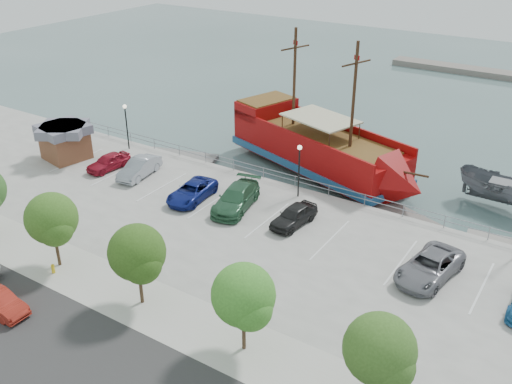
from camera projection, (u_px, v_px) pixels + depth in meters
The scene contains 22 objects.
ground at pixel (253, 244), 40.05m from camera, with size 160.00×160.00×0.00m, color #3D5653.
street at pixel (72, 374), 27.58m from camera, with size 100.00×8.00×0.04m, color #302E2E.
sidewalk at pixel (156, 308), 32.08m from camera, with size 100.00×4.00×0.05m, color #B4B2A6.
seawall_railing at pixel (306, 184), 45.22m from camera, with size 50.00×0.06×1.00m.
pirate_ship at pixel (329, 154), 49.23m from camera, with size 20.44×11.17×12.66m.
patrol_boat at pixel (500, 192), 44.38m from camera, with size 2.57×6.84×2.65m, color #55585F.
dock_west at pixel (181, 156), 53.65m from camera, with size 6.85×1.96×0.39m, color slate.
dock_mid at pixel (403, 217), 43.16m from camera, with size 7.41×2.12×0.42m, color slate.
shed at pixel (65, 141), 50.46m from camera, with size 4.49×4.49×3.13m.
fire_hydrant at pixel (53, 268), 35.01m from camera, with size 0.23×0.23×0.66m.
lamp_post_left at pixel (126, 119), 51.86m from camera, with size 0.36×0.36×4.28m.
lamp_post_mid at pixel (299, 162), 43.16m from camera, with size 0.36×0.36×4.28m.
tree_c at pixel (52, 221), 34.35m from camera, with size 3.30×3.20×5.00m.
tree_d at pixel (138, 255), 30.96m from camera, with size 3.30×3.20×5.00m.
tree_e at pixel (245, 298), 27.58m from camera, with size 3.30×3.20×5.00m.
tree_f at pixel (382, 353), 24.19m from camera, with size 3.30×3.20×5.00m.
parked_car_a at pixel (109, 162), 48.76m from camera, with size 1.62×4.02×1.37m, color maroon.
parked_car_b at pixel (139, 168), 47.47m from camera, with size 1.60×4.58×1.51m, color #9097A0.
parked_car_c at pixel (192, 192), 43.71m from camera, with size 2.23×4.84×1.34m, color navy.
parked_car_d at pixel (236, 198), 42.41m from camera, with size 2.28×5.60×1.63m, color #2E5F3E.
parked_car_e at pixel (294, 216), 40.24m from camera, with size 1.69×4.19×1.43m, color black.
parked_car_g at pixel (430, 267), 34.46m from camera, with size 2.54×5.51×1.53m, color gray.
Camera 1 is at (18.67, -28.55, 20.30)m, focal length 40.00 mm.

